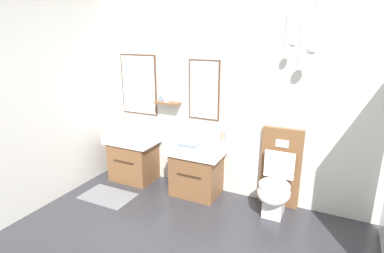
{
  "coord_description": "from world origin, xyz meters",
  "views": [
    {
      "loc": [
        0.78,
        -1.69,
        2.06
      ],
      "look_at": [
        -0.79,
        1.56,
        0.99
      ],
      "focal_mm": 29.15,
      "sensor_mm": 36.0,
      "label": 1
    }
  ],
  "objects_px": {
    "toilet": "(277,182)",
    "folded_hand_towel": "(189,145)",
    "toothbrush_cup": "(124,123)",
    "soap_dispenser": "(223,136)",
    "vanity_sink_left": "(134,155)",
    "vanity_sink_right": "(197,167)"
  },
  "relations": [
    {
      "from": "toilet",
      "to": "folded_hand_towel",
      "type": "bearing_deg",
      "value": -170.74
    },
    {
      "from": "toothbrush_cup",
      "to": "soap_dispenser",
      "type": "relative_size",
      "value": 1.15
    },
    {
      "from": "soap_dispenser",
      "to": "toilet",
      "type": "bearing_deg",
      "value": -12.73
    },
    {
      "from": "vanity_sink_left",
      "to": "soap_dispenser",
      "type": "relative_size",
      "value": 4.0
    },
    {
      "from": "vanity_sink_left",
      "to": "vanity_sink_right",
      "type": "height_order",
      "value": "same"
    },
    {
      "from": "folded_hand_towel",
      "to": "vanity_sink_left",
      "type": "bearing_deg",
      "value": 170.77
    },
    {
      "from": "toilet",
      "to": "folded_hand_towel",
      "type": "distance_m",
      "value": 1.15
    },
    {
      "from": "toothbrush_cup",
      "to": "soap_dispenser",
      "type": "bearing_deg",
      "value": 0.35
    },
    {
      "from": "vanity_sink_left",
      "to": "toothbrush_cup",
      "type": "xyz_separation_m",
      "value": [
        -0.27,
        0.18,
        0.39
      ]
    },
    {
      "from": "toilet",
      "to": "soap_dispenser",
      "type": "distance_m",
      "value": 0.88
    },
    {
      "from": "vanity_sink_right",
      "to": "toothbrush_cup",
      "type": "distance_m",
      "value": 1.36
    },
    {
      "from": "toilet",
      "to": "toothbrush_cup",
      "type": "xyz_separation_m",
      "value": [
        -2.32,
        0.16,
        0.39
      ]
    },
    {
      "from": "vanity_sink_right",
      "to": "folded_hand_towel",
      "type": "distance_m",
      "value": 0.39
    },
    {
      "from": "vanity_sink_right",
      "to": "toilet",
      "type": "distance_m",
      "value": 1.04
    },
    {
      "from": "vanity_sink_right",
      "to": "toothbrush_cup",
      "type": "height_order",
      "value": "toothbrush_cup"
    },
    {
      "from": "vanity_sink_left",
      "to": "vanity_sink_right",
      "type": "bearing_deg",
      "value": 0.0
    },
    {
      "from": "toilet",
      "to": "vanity_sink_left",
      "type": "bearing_deg",
      "value": -179.49
    },
    {
      "from": "vanity_sink_right",
      "to": "vanity_sink_left",
      "type": "bearing_deg",
      "value": 180.0
    },
    {
      "from": "toilet",
      "to": "soap_dispenser",
      "type": "relative_size",
      "value": 5.62
    },
    {
      "from": "toothbrush_cup",
      "to": "folded_hand_towel",
      "type": "xyz_separation_m",
      "value": [
        1.24,
        -0.34,
        -0.04
      ]
    },
    {
      "from": "vanity_sink_right",
      "to": "soap_dispenser",
      "type": "distance_m",
      "value": 0.53
    },
    {
      "from": "toothbrush_cup",
      "to": "vanity_sink_left",
      "type": "bearing_deg",
      "value": -33.25
    }
  ]
}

